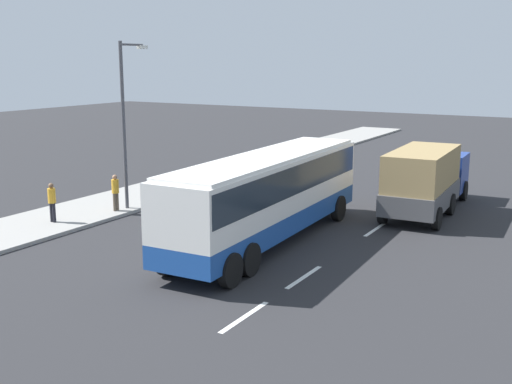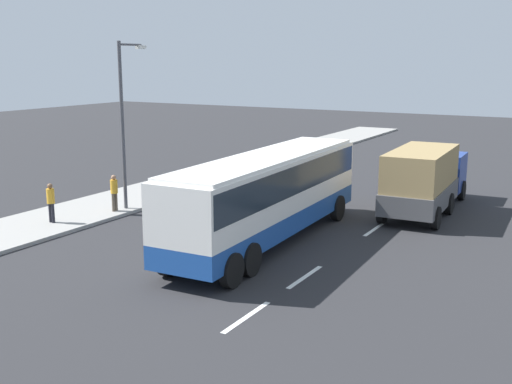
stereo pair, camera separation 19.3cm
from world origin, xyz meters
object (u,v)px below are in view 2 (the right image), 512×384
(pedestrian_near_curb, at_px, (114,190))
(pedestrian_at_crossing, at_px, (51,200))
(cargo_truck, at_px, (425,177))
(street_lamp, at_px, (125,115))
(coach_bus, at_px, (268,189))

(pedestrian_near_curb, xyz_separation_m, pedestrian_at_crossing, (-2.84, 0.88, 0.01))
(cargo_truck, distance_m, street_lamp, 13.81)
(pedestrian_near_curb, xyz_separation_m, street_lamp, (0.83, -0.06, 3.31))
(pedestrian_near_curb, height_order, street_lamp, street_lamp)
(street_lamp, bearing_deg, cargo_truck, -61.12)
(street_lamp, bearing_deg, coach_bus, -99.35)
(cargo_truck, relative_size, pedestrian_near_curb, 4.94)
(cargo_truck, height_order, pedestrian_near_curb, cargo_truck)
(coach_bus, height_order, street_lamp, street_lamp)
(pedestrian_at_crossing, xyz_separation_m, street_lamp, (3.67, -0.95, 3.30))
(cargo_truck, relative_size, street_lamp, 1.09)
(coach_bus, height_order, pedestrian_at_crossing, coach_bus)
(pedestrian_near_curb, relative_size, pedestrian_at_crossing, 0.99)
(coach_bus, xyz_separation_m, pedestrian_at_crossing, (-2.35, 8.99, -0.98))
(coach_bus, bearing_deg, pedestrian_near_curb, 84.30)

